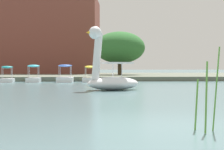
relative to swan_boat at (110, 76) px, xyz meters
The scene contains 9 objects.
ground_plane 12.54m from the swan_boat, 86.74° to the right, with size 449.02×449.02×0.00m, color slate.
shore_bank_far 25.85m from the swan_boat, 88.42° to the left, with size 154.08×26.39×0.39m, color #5B6051.
swan_boat is the anchor object (origin of this frame).
pedal_boat_yellow 11.67m from the swan_boat, 95.58° to the left, with size 1.23×2.25×1.36m.
pedal_boat_blue 11.90m from the swan_boat, 105.39° to the left, with size 1.33×2.35×1.45m.
pedal_boat_cyan 12.91m from the swan_boat, 116.49° to the left, with size 1.13×2.14×1.43m.
pedal_boat_teal 13.80m from the swan_boat, 124.75° to the left, with size 1.20×1.81×1.33m.
tree_broadleaf_behind_dock 22.78m from the swan_boat, 84.46° to the left, with size 8.07×8.10×4.84m.
apartment_block 35.94m from the swan_boat, 109.13° to the left, with size 23.16×10.33×10.29m, color brown.
Camera 1 is at (-1.71, -7.48, 1.19)m, focal length 60.85 mm.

